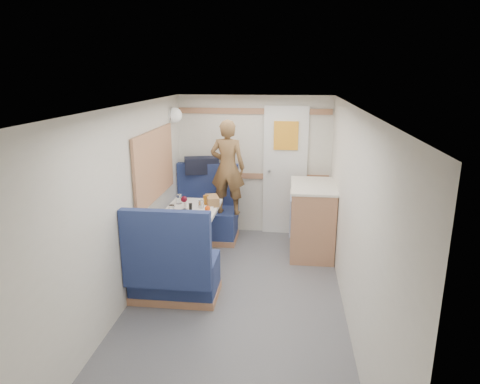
# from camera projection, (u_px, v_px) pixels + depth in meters

# --- Properties ---
(floor) EXTENTS (4.50, 4.50, 0.00)m
(floor) POSITION_uv_depth(u_px,v_px,m) (234.00, 309.00, 4.30)
(floor) COLOR #515156
(floor) RESTS_ON ground
(ceiling) EXTENTS (4.50, 4.50, 0.00)m
(ceiling) POSITION_uv_depth(u_px,v_px,m) (233.00, 108.00, 3.76)
(ceiling) COLOR silver
(ceiling) RESTS_ON wall_back
(wall_back) EXTENTS (2.20, 0.02, 2.00)m
(wall_back) POSITION_uv_depth(u_px,v_px,m) (254.00, 166.00, 6.18)
(wall_back) COLOR silver
(wall_back) RESTS_ON floor
(wall_left) EXTENTS (0.02, 4.50, 2.00)m
(wall_left) POSITION_uv_depth(u_px,v_px,m) (122.00, 211.00, 4.15)
(wall_left) COLOR silver
(wall_left) RESTS_ON floor
(wall_right) EXTENTS (0.02, 4.50, 2.00)m
(wall_right) POSITION_uv_depth(u_px,v_px,m) (353.00, 220.00, 3.91)
(wall_right) COLOR silver
(wall_right) RESTS_ON floor
(oak_trim_low) EXTENTS (2.15, 0.02, 0.08)m
(oak_trim_low) POSITION_uv_depth(u_px,v_px,m) (254.00, 176.00, 6.20)
(oak_trim_low) COLOR #A9704C
(oak_trim_low) RESTS_ON wall_back
(oak_trim_high) EXTENTS (2.15, 0.02, 0.08)m
(oak_trim_high) POSITION_uv_depth(u_px,v_px,m) (254.00, 111.00, 5.95)
(oak_trim_high) COLOR #A9704C
(oak_trim_high) RESTS_ON wall_back
(side_window) EXTENTS (0.04, 1.30, 0.72)m
(side_window) POSITION_uv_depth(u_px,v_px,m) (154.00, 165.00, 5.04)
(side_window) COLOR #A8AE93
(side_window) RESTS_ON wall_left
(rear_door) EXTENTS (0.62, 0.12, 1.86)m
(rear_door) POSITION_uv_depth(u_px,v_px,m) (285.00, 169.00, 6.11)
(rear_door) COLOR white
(rear_door) RESTS_ON wall_back
(dinette_table) EXTENTS (0.62, 0.92, 0.72)m
(dinette_table) POSITION_uv_depth(u_px,v_px,m) (192.00, 221.00, 5.18)
(dinette_table) COLOR white
(dinette_table) RESTS_ON floor
(bench_far) EXTENTS (0.90, 0.59, 1.05)m
(bench_far) POSITION_uv_depth(u_px,v_px,m) (206.00, 218.00, 6.08)
(bench_far) COLOR #17224A
(bench_far) RESTS_ON floor
(bench_near) EXTENTS (0.90, 0.59, 1.05)m
(bench_near) POSITION_uv_depth(u_px,v_px,m) (174.00, 273.00, 4.42)
(bench_near) COLOR #17224A
(bench_near) RESTS_ON floor
(ledge) EXTENTS (0.90, 0.14, 0.04)m
(ledge) POSITION_uv_depth(u_px,v_px,m) (208.00, 175.00, 6.16)
(ledge) COLOR #A9704C
(ledge) RESTS_ON bench_far
(dome_light) EXTENTS (0.20, 0.20, 0.20)m
(dome_light) POSITION_uv_depth(u_px,v_px,m) (174.00, 115.00, 5.71)
(dome_light) COLOR white
(dome_light) RESTS_ON wall_left
(galley_counter) EXTENTS (0.57, 0.92, 0.92)m
(galley_counter) POSITION_uv_depth(u_px,v_px,m) (312.00, 218.00, 5.57)
(galley_counter) COLOR #A9704C
(galley_counter) RESTS_ON floor
(person) EXTENTS (0.49, 0.34, 1.27)m
(person) POSITION_uv_depth(u_px,v_px,m) (228.00, 167.00, 5.67)
(person) COLOR brown
(person) RESTS_ON bench_far
(duffel_bag) EXTENTS (0.52, 0.35, 0.23)m
(duffel_bag) POSITION_uv_depth(u_px,v_px,m) (202.00, 165.00, 6.14)
(duffel_bag) COLOR black
(duffel_bag) RESTS_ON ledge
(tray) EXTENTS (0.31, 0.39, 0.02)m
(tray) POSITION_uv_depth(u_px,v_px,m) (200.00, 212.00, 4.99)
(tray) COLOR white
(tray) RESTS_ON dinette_table
(orange_fruit) EXTENTS (0.07, 0.07, 0.07)m
(orange_fruit) POSITION_uv_depth(u_px,v_px,m) (207.00, 209.00, 4.98)
(orange_fruit) COLOR #D55209
(orange_fruit) RESTS_ON tray
(cheese_block) EXTENTS (0.11, 0.07, 0.04)m
(cheese_block) POSITION_uv_depth(u_px,v_px,m) (190.00, 214.00, 4.84)
(cheese_block) COLOR #EBCF87
(cheese_block) RESTS_ON tray
(wine_glass) EXTENTS (0.08, 0.08, 0.17)m
(wine_glass) POSITION_uv_depth(u_px,v_px,m) (184.00, 200.00, 5.07)
(wine_glass) COLOR white
(wine_glass) RESTS_ON dinette_table
(tumbler_left) EXTENTS (0.07, 0.07, 0.11)m
(tumbler_left) POSITION_uv_depth(u_px,v_px,m) (172.00, 210.00, 4.92)
(tumbler_left) COLOR white
(tumbler_left) RESTS_ON dinette_table
(tumbler_mid) EXTENTS (0.07, 0.07, 0.12)m
(tumbler_mid) POSITION_uv_depth(u_px,v_px,m) (179.00, 199.00, 5.32)
(tumbler_mid) COLOR white
(tumbler_mid) RESTS_ON dinette_table
(tumbler_right) EXTENTS (0.07, 0.07, 0.11)m
(tumbler_right) POSITION_uv_depth(u_px,v_px,m) (201.00, 205.00, 5.10)
(tumbler_right) COLOR white
(tumbler_right) RESTS_ON dinette_table
(beer_glass) EXTENTS (0.07, 0.07, 0.11)m
(beer_glass) POSITION_uv_depth(u_px,v_px,m) (206.00, 200.00, 5.30)
(beer_glass) COLOR #975916
(beer_glass) RESTS_ON dinette_table
(pepper_grinder) EXTENTS (0.04, 0.04, 0.10)m
(pepper_grinder) POSITION_uv_depth(u_px,v_px,m) (191.00, 207.00, 5.02)
(pepper_grinder) COLOR black
(pepper_grinder) RESTS_ON dinette_table
(salt_grinder) EXTENTS (0.04, 0.04, 0.09)m
(salt_grinder) POSITION_uv_depth(u_px,v_px,m) (186.00, 204.00, 5.17)
(salt_grinder) COLOR white
(salt_grinder) RESTS_ON dinette_table
(bread_loaf) EXTENTS (0.22, 0.29, 0.11)m
(bread_loaf) POSITION_uv_depth(u_px,v_px,m) (212.00, 200.00, 5.28)
(bread_loaf) COLOR olive
(bread_loaf) RESTS_ON dinette_table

